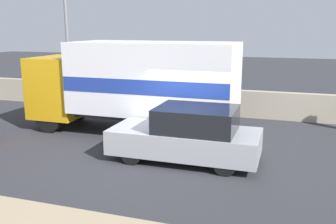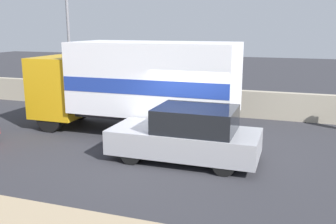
% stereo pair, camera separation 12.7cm
% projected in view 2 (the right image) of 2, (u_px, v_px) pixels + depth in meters
% --- Properties ---
extents(ground_plane, '(80.00, 80.00, 0.00)m').
position_uv_depth(ground_plane, '(176.00, 160.00, 10.96)').
color(ground_plane, '#2D2D33').
extents(stone_wall_backdrop, '(60.00, 0.35, 1.16)m').
position_uv_depth(stone_wall_backdrop, '(218.00, 102.00, 16.50)').
color(stone_wall_backdrop, '#A39984').
rests_on(stone_wall_backdrop, ground_plane).
extents(street_lamp, '(0.56, 0.28, 6.61)m').
position_uv_depth(street_lamp, '(68.00, 26.00, 17.56)').
color(street_lamp, slate).
rests_on(street_lamp, ground_plane).
extents(box_truck, '(7.61, 2.58, 3.31)m').
position_uv_depth(box_truck, '(138.00, 82.00, 13.47)').
color(box_truck, gold).
rests_on(box_truck, ground_plane).
extents(car_hatchback, '(4.29, 1.86, 1.61)m').
position_uv_depth(car_hatchback, '(188.00, 135.00, 10.79)').
color(car_hatchback, '#9E9EA3').
rests_on(car_hatchback, ground_plane).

